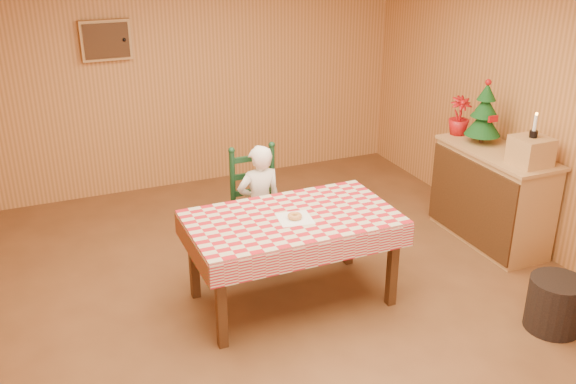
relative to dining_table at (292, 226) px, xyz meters
The scene contains 13 objects.
ground 0.70m from the dining_table, 92.68° to the right, with size 6.00×6.00×0.00m, color brown.
cabin_walls 1.21m from the dining_table, 91.23° to the left, with size 5.10×6.05×2.65m.
dining_table is the anchor object (origin of this frame).
ladder_chair 0.81m from the dining_table, 90.00° to the left, with size 0.44×0.40×1.08m.
seated_child 0.74m from the dining_table, 90.00° to the left, with size 0.41×0.27×1.12m, color white.
napkin 0.10m from the dining_table, 90.00° to the right, with size 0.26×0.26×0.00m, color white.
donut 0.12m from the dining_table, 90.00° to the right, with size 0.12×0.12×0.04m, color #D8944D.
shelf_unit 2.22m from the dining_table, ahead, with size 0.54×1.24×0.93m.
crate 2.24m from the dining_table, ahead, with size 0.30×0.30×0.25m, color tan.
christmas_tree 2.32m from the dining_table, 12.70° to the left, with size 0.34×0.34×0.62m.
flower_arrangement 2.34m from the dining_table, 20.30° to the left, with size 0.21×0.21×0.38m, color #A40F11.
candle_set 2.28m from the dining_table, ahead, with size 0.07×0.07×0.22m.
storage_bin 2.10m from the dining_table, 34.14° to the right, with size 0.42×0.42×0.42m, color black.
Camera 1 is at (-1.81, -4.04, 2.93)m, focal length 40.00 mm.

